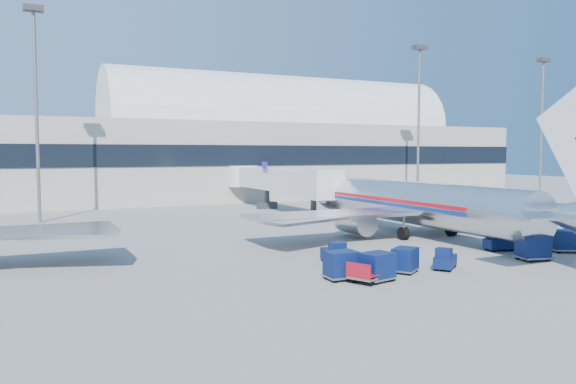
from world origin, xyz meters
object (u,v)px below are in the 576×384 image
mast_far_east (542,107)px  tug_left (335,253)px  barrier_near (509,230)px  tug_lead (445,259)px  barrier_far (559,225)px  mast_west (36,82)px  barrier_mid (535,227)px  jetbridge_near (274,180)px  cart_solo_near (533,247)px  airliner_main (421,203)px  mast_east (419,101)px  tug_right (499,242)px  cart_train_a (405,259)px  cart_open_red (369,274)px  cart_solo_far (565,240)px  cart_train_b (377,266)px  cart_train_c (342,265)px

mast_far_east → tug_left: mast_far_east is taller
barrier_near → tug_lead: 18.27m
barrier_near → barrier_far: (6.60, 0.00, 0.00)m
mast_west → barrier_mid: (41.30, -28.00, -14.34)m
jetbridge_near → cart_solo_near: size_ratio=12.04×
airliner_main → tug_left: size_ratio=15.30×
mast_east → tug_right: (-19.33, -33.83, -14.12)m
mast_east → airliner_main: bearing=-128.1°
airliner_main → jetbridge_near: size_ratio=1.35×
jetbridge_near → cart_train_a: 38.89m
mast_far_east → tug_lead: size_ratio=9.53×
cart_train_a → cart_solo_near: (10.39, -0.58, 0.12)m
tug_lead → mast_east: bearing=16.5°
tug_right → airliner_main: bearing=105.4°
jetbridge_near → cart_open_red: 40.89m
barrier_far → mast_east: bearing=79.1°
airliner_main → mast_east: (20.00, 25.49, 11.87)m
barrier_near → tug_left: (-20.98, -4.70, 0.23)m
tug_lead → cart_solo_far: bearing=-32.5°
barrier_far → cart_solo_far: cart_solo_far is taller
jetbridge_near → cart_train_b: size_ratio=12.74×
cart_open_red → barrier_far: bearing=-4.3°
cart_open_red → tug_lead: bearing=-16.1°
cart_solo_near → cart_open_red: 13.84m
barrier_near → cart_open_red: size_ratio=1.08×
cart_train_b → barrier_far: bearing=7.6°
jetbridge_near → cart_solo_near: jetbridge_near is taller
tug_right → mast_west: bearing=143.0°
mast_east → barrier_far: size_ratio=7.53×
tug_right → cart_open_red: 15.31m
cart_train_b → cart_train_c: cart_train_c is taller
mast_far_east → tug_right: mast_far_east is taller
cart_open_red → cart_solo_near: bearing=-21.6°
barrier_mid → tug_left: tug_left is taller
barrier_near → cart_train_c: cart_train_c is taller
airliner_main → cart_train_a: size_ratio=16.94×
cart_train_b → tug_lead: bearing=-3.5°
jetbridge_near → tug_lead: (-5.27, -38.19, -3.29)m
cart_solo_near → cart_train_c: bearing=-170.5°
barrier_mid → cart_solo_far: size_ratio=1.28×
jetbridge_near → barrier_near: 30.82m
mast_far_east → cart_train_a: mast_far_east is taller
barrier_mid → jetbridge_near: bearing=115.4°
barrier_mid → tug_left: (-24.28, -4.70, 0.23)m
mast_east → cart_train_b: bearing=-131.1°
mast_east → cart_solo_far: mast_east is taller
barrier_far → cart_solo_far: size_ratio=1.28×
jetbridge_near → mast_east: bearing=-2.1°
cart_train_c → cart_open_red: 1.68m
tug_right → tug_left: 13.70m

